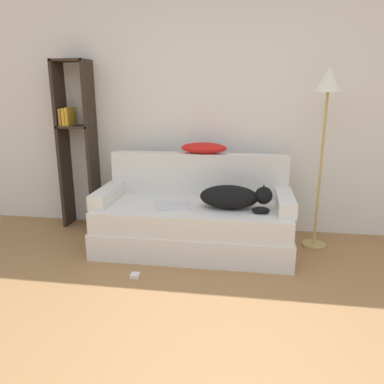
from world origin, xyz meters
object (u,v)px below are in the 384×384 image
(laptop, at_px, (173,206))
(couch, at_px, (193,227))
(dog, at_px, (234,197))
(floor_lamp, at_px, (327,97))
(power_adapter, at_px, (135,275))
(throw_pillow, at_px, (204,148))
(bookshelf, at_px, (76,139))

(laptop, bearing_deg, couch, 13.76)
(couch, height_order, dog, dog)
(dog, bearing_deg, floor_lamp, 21.71)
(dog, xyz_separation_m, power_adapter, (-0.78, -0.58, -0.55))
(throw_pillow, height_order, bookshelf, bookshelf)
(dog, bearing_deg, couch, 170.20)
(couch, xyz_separation_m, power_adapter, (-0.40, -0.65, -0.21))
(couch, bearing_deg, bookshelf, 160.17)
(throw_pillow, distance_m, power_adapter, 1.43)
(laptop, distance_m, floor_lamp, 1.71)
(couch, bearing_deg, floor_lamp, 12.05)
(throw_pillow, xyz_separation_m, power_adapter, (-0.45, -1.00, -0.92))
(couch, distance_m, dog, 0.51)
(floor_lamp, relative_size, power_adapter, 23.37)
(couch, bearing_deg, dog, -9.80)
(couch, height_order, bookshelf, bookshelf)
(laptop, xyz_separation_m, bookshelf, (-1.18, 0.59, 0.53))
(throw_pillow, bearing_deg, dog, -51.75)
(floor_lamp, bearing_deg, bookshelf, 174.58)
(laptop, xyz_separation_m, power_adapter, (-0.21, -0.55, -0.44))
(bookshelf, xyz_separation_m, power_adapter, (0.97, -1.14, -0.97))
(laptop, bearing_deg, throw_pillow, 48.62)
(couch, xyz_separation_m, dog, (0.38, -0.07, 0.34))
(laptop, height_order, power_adapter, laptop)
(floor_lamp, bearing_deg, laptop, -165.78)
(bookshelf, bearing_deg, laptop, -26.37)
(throw_pillow, height_order, power_adapter, throw_pillow)
(throw_pillow, xyz_separation_m, bookshelf, (-1.42, 0.14, 0.05))
(dog, distance_m, power_adapter, 1.11)
(couch, relative_size, power_adapter, 25.21)
(throw_pillow, xyz_separation_m, floor_lamp, (1.12, -0.10, 0.50))
(bookshelf, height_order, floor_lamp, bookshelf)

